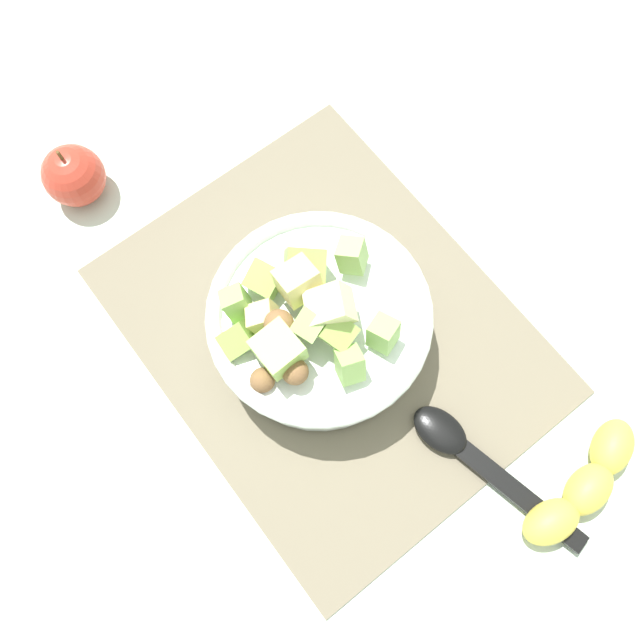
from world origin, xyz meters
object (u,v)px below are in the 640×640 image
at_px(whole_apple, 74,176).
at_px(salad_bowl, 318,323).
at_px(banana_whole, 584,486).
at_px(serving_spoon, 470,454).

bearing_deg(whole_apple, salad_bowl, 18.97).
bearing_deg(whole_apple, banana_whole, 20.06).
distance_m(salad_bowl, banana_whole, 0.28).
relative_size(whole_apple, banana_whole, 0.50).
distance_m(whole_apple, banana_whole, 0.58).
bearing_deg(banana_whole, serving_spoon, -143.78).
height_order(salad_bowl, banana_whole, salad_bowl).
xyz_separation_m(whole_apple, banana_whole, (0.55, 0.20, -0.01)).
distance_m(serving_spoon, banana_whole, 0.10).
distance_m(salad_bowl, whole_apple, 0.30).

